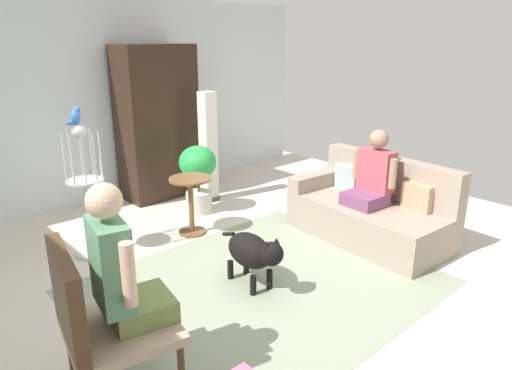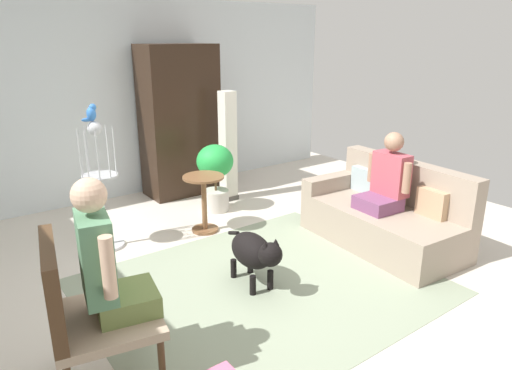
{
  "view_description": "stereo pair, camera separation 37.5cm",
  "coord_description": "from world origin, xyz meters",
  "px_view_note": "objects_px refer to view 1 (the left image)",
  "views": [
    {
      "loc": [
        -2.62,
        -2.85,
        2.14
      ],
      "look_at": [
        -0.2,
        -0.21,
        0.99
      ],
      "focal_mm": 32.65,
      "sensor_mm": 36.0,
      "label": 1
    },
    {
      "loc": [
        -2.33,
        -3.09,
        2.14
      ],
      "look_at": [
        -0.2,
        -0.21,
        0.99
      ],
      "focal_mm": 32.65,
      "sensor_mm": 36.0,
      "label": 2
    }
  ],
  "objects_px": {
    "column_lamp": "(208,148)",
    "armoire_cabinet": "(157,123)",
    "round_end_table": "(191,199)",
    "person_on_armchair": "(119,269)",
    "parrot": "(76,116)",
    "bird_cage_stand": "(87,196)",
    "person_on_couch": "(373,176)",
    "potted_plant": "(198,172)",
    "armchair": "(95,316)",
    "couch": "(371,211)",
    "dog": "(253,252)"
  },
  "relations": [
    {
      "from": "dog",
      "to": "column_lamp",
      "type": "distance_m",
      "value": 2.39
    },
    {
      "from": "dog",
      "to": "potted_plant",
      "type": "height_order",
      "value": "potted_plant"
    },
    {
      "from": "parrot",
      "to": "column_lamp",
      "type": "height_order",
      "value": "parrot"
    },
    {
      "from": "potted_plant",
      "to": "column_lamp",
      "type": "bearing_deg",
      "value": 35.82
    },
    {
      "from": "armchair",
      "to": "dog",
      "type": "relative_size",
      "value": 1.21
    },
    {
      "from": "person_on_couch",
      "to": "person_on_armchair",
      "type": "bearing_deg",
      "value": -174.37
    },
    {
      "from": "person_on_armchair",
      "to": "potted_plant",
      "type": "bearing_deg",
      "value": 45.98
    },
    {
      "from": "dog",
      "to": "bird_cage_stand",
      "type": "relative_size",
      "value": 0.62
    },
    {
      "from": "round_end_table",
      "to": "parrot",
      "type": "bearing_deg",
      "value": 166.3
    },
    {
      "from": "column_lamp",
      "to": "armoire_cabinet",
      "type": "relative_size",
      "value": 0.72
    },
    {
      "from": "round_end_table",
      "to": "dog",
      "type": "xyz_separation_m",
      "value": [
        -0.28,
        -1.33,
        -0.07
      ]
    },
    {
      "from": "person_on_armchair",
      "to": "potted_plant",
      "type": "distance_m",
      "value": 3.11
    },
    {
      "from": "person_on_couch",
      "to": "armchair",
      "type": "bearing_deg",
      "value": -175.22
    },
    {
      "from": "armchair",
      "to": "person_on_couch",
      "type": "bearing_deg",
      "value": 4.78
    },
    {
      "from": "bird_cage_stand",
      "to": "potted_plant",
      "type": "xyz_separation_m",
      "value": [
        1.51,
        0.23,
        -0.11
      ]
    },
    {
      "from": "bird_cage_stand",
      "to": "potted_plant",
      "type": "relative_size",
      "value": 1.57
    },
    {
      "from": "person_on_armchair",
      "to": "bird_cage_stand",
      "type": "bearing_deg",
      "value": 72.16
    },
    {
      "from": "armchair",
      "to": "potted_plant",
      "type": "bearing_deg",
      "value": 43.49
    },
    {
      "from": "round_end_table",
      "to": "column_lamp",
      "type": "height_order",
      "value": "column_lamp"
    },
    {
      "from": "person_on_couch",
      "to": "armoire_cabinet",
      "type": "height_order",
      "value": "armoire_cabinet"
    },
    {
      "from": "person_on_couch",
      "to": "column_lamp",
      "type": "xyz_separation_m",
      "value": [
        -0.53,
        2.19,
        0.0
      ]
    },
    {
      "from": "round_end_table",
      "to": "bird_cage_stand",
      "type": "bearing_deg",
      "value": 166.08
    },
    {
      "from": "person_on_couch",
      "to": "potted_plant",
      "type": "distance_m",
      "value": 2.13
    },
    {
      "from": "round_end_table",
      "to": "person_on_armchair",
      "type": "bearing_deg",
      "value": -134.34
    },
    {
      "from": "couch",
      "to": "round_end_table",
      "type": "relative_size",
      "value": 2.67
    },
    {
      "from": "person_on_couch",
      "to": "potted_plant",
      "type": "relative_size",
      "value": 0.93
    },
    {
      "from": "armchair",
      "to": "dog",
      "type": "bearing_deg",
      "value": 13.21
    },
    {
      "from": "person_on_armchair",
      "to": "dog",
      "type": "bearing_deg",
      "value": 15.86
    },
    {
      "from": "bird_cage_stand",
      "to": "potted_plant",
      "type": "distance_m",
      "value": 1.53
    },
    {
      "from": "person_on_couch",
      "to": "person_on_armchair",
      "type": "distance_m",
      "value": 3.06
    },
    {
      "from": "person_on_armchair",
      "to": "person_on_couch",
      "type": "bearing_deg",
      "value": 5.63
    },
    {
      "from": "parrot",
      "to": "round_end_table",
      "type": "bearing_deg",
      "value": -13.7
    },
    {
      "from": "column_lamp",
      "to": "armoire_cabinet",
      "type": "xyz_separation_m",
      "value": [
        -0.36,
        0.65,
        0.29
      ]
    },
    {
      "from": "dog",
      "to": "column_lamp",
      "type": "xyz_separation_m",
      "value": [
        1.1,
        2.09,
        0.39
      ]
    },
    {
      "from": "couch",
      "to": "armchair",
      "type": "distance_m",
      "value": 3.29
    },
    {
      "from": "couch",
      "to": "armchair",
      "type": "relative_size",
      "value": 1.74
    },
    {
      "from": "round_end_table",
      "to": "column_lamp",
      "type": "bearing_deg",
      "value": 42.56
    },
    {
      "from": "bird_cage_stand",
      "to": "parrot",
      "type": "distance_m",
      "value": 0.79
    },
    {
      "from": "dog",
      "to": "person_on_couch",
      "type": "bearing_deg",
      "value": -3.6
    },
    {
      "from": "round_end_table",
      "to": "armoire_cabinet",
      "type": "height_order",
      "value": "armoire_cabinet"
    },
    {
      "from": "bird_cage_stand",
      "to": "column_lamp",
      "type": "height_order",
      "value": "column_lamp"
    },
    {
      "from": "couch",
      "to": "dog",
      "type": "xyz_separation_m",
      "value": [
        -1.68,
        0.08,
        0.03
      ]
    },
    {
      "from": "couch",
      "to": "person_on_armchair",
      "type": "relative_size",
      "value": 1.94
    },
    {
      "from": "round_end_table",
      "to": "potted_plant",
      "type": "distance_m",
      "value": 0.68
    },
    {
      "from": "person_on_couch",
      "to": "person_on_armchair",
      "type": "xyz_separation_m",
      "value": [
        -3.05,
        -0.3,
        0.11
      ]
    },
    {
      "from": "couch",
      "to": "potted_plant",
      "type": "height_order",
      "value": "couch"
    },
    {
      "from": "couch",
      "to": "parrot",
      "type": "xyz_separation_m",
      "value": [
        -2.48,
        1.67,
        1.12
      ]
    },
    {
      "from": "potted_plant",
      "to": "armoire_cabinet",
      "type": "distance_m",
      "value": 1.04
    },
    {
      "from": "person_on_couch",
      "to": "dog",
      "type": "height_order",
      "value": "person_on_couch"
    },
    {
      "from": "potted_plant",
      "to": "armoire_cabinet",
      "type": "xyz_separation_m",
      "value": [
        0.01,
        0.91,
        0.5
      ]
    }
  ]
}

